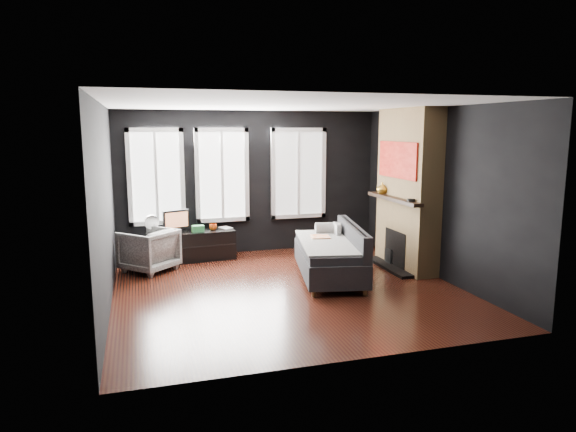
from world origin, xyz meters
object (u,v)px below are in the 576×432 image
object	(u,v)px
armchair	(149,248)
media_console	(191,246)
mug	(213,226)
mantel_vase	(382,188)
monitor	(176,220)
sofa	(329,252)
book	(221,222)

from	to	relation	value
armchair	media_console	world-z (taller)	armchair
armchair	mug	xyz separation A→B (m)	(1.16, 0.53, 0.21)
armchair	mantel_vase	distance (m)	4.14
mantel_vase	armchair	bearing A→B (deg)	172.28
monitor	mug	world-z (taller)	monitor
sofa	armchair	size ratio (longest dim) A/B	2.56
armchair	book	distance (m)	1.47
mantel_vase	sofa	bearing A→B (deg)	-150.72
media_console	armchair	bearing A→B (deg)	-150.78
armchair	monitor	distance (m)	0.81
media_console	monitor	xyz separation A→B (m)	(-0.25, 0.02, 0.49)
book	sofa	bearing A→B (deg)	-51.87
sofa	media_console	size ratio (longest dim) A/B	1.29
sofa	book	distance (m)	2.33
sofa	armchair	distance (m)	3.02
armchair	mantel_vase	bearing A→B (deg)	128.43
sofa	book	bearing A→B (deg)	139.57
monitor	mug	bearing A→B (deg)	-21.49
media_console	mantel_vase	bearing A→B (deg)	-22.78
sofa	armchair	bearing A→B (deg)	167.11
armchair	monitor	size ratio (longest dim) A/B	1.56
sofa	book	world-z (taller)	sofa
mug	sofa	bearing A→B (deg)	-48.08
sofa	mug	world-z (taller)	sofa
media_console	monitor	size ratio (longest dim) A/B	3.09
mug	mantel_vase	bearing A→B (deg)	-20.66
monitor	armchair	bearing A→B (deg)	-155.85
mug	book	size ratio (longest dim) A/B	0.56
media_console	monitor	bearing A→B (deg)	171.58
mug	mantel_vase	world-z (taller)	mantel_vase
mantel_vase	book	bearing A→B (deg)	157.31
armchair	book	bearing A→B (deg)	159.78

